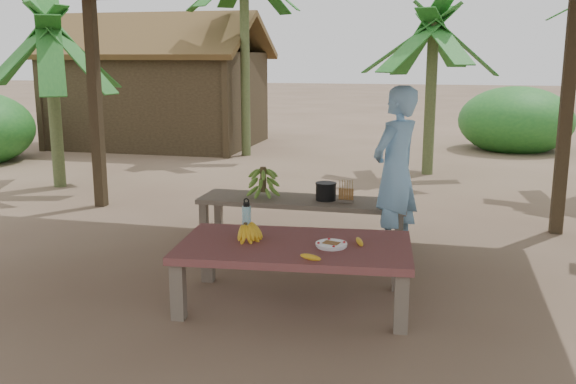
% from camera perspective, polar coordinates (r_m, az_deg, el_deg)
% --- Properties ---
extents(ground, '(80.00, 80.00, 0.00)m').
position_cam_1_polar(ground, '(5.67, -2.76, -7.95)').
color(ground, brown).
rests_on(ground, ground).
extents(work_table, '(1.89, 1.16, 0.50)m').
position_cam_1_polar(work_table, '(5.04, 0.60, -5.31)').
color(work_table, brown).
rests_on(work_table, ground).
extents(bench, '(2.20, 0.60, 0.45)m').
position_cam_1_polar(bench, '(6.79, 1.32, -1.09)').
color(bench, brown).
rests_on(bench, ground).
extents(ripe_banana_bunch, '(0.29, 0.27, 0.15)m').
position_cam_1_polar(ripe_banana_bunch, '(5.11, -3.80, -3.43)').
color(ripe_banana_bunch, yellow).
rests_on(ripe_banana_bunch, work_table).
extents(plate, '(0.24, 0.24, 0.04)m').
position_cam_1_polar(plate, '(4.94, 3.87, -4.70)').
color(plate, white).
rests_on(plate, work_table).
extents(loose_banana_front, '(0.16, 0.06, 0.04)m').
position_cam_1_polar(loose_banana_front, '(4.62, 2.03, -5.81)').
color(loose_banana_front, yellow).
rests_on(loose_banana_front, work_table).
extents(loose_banana_side, '(0.11, 0.15, 0.04)m').
position_cam_1_polar(loose_banana_side, '(5.02, 6.38, -4.41)').
color(loose_banana_side, yellow).
rests_on(loose_banana_side, work_table).
extents(water_flask, '(0.07, 0.07, 0.28)m').
position_cam_1_polar(water_flask, '(5.35, -3.70, -2.27)').
color(water_flask, '#3FB6C5').
rests_on(water_flask, work_table).
extents(green_banana_stalk, '(0.30, 0.30, 0.34)m').
position_cam_1_polar(green_banana_stalk, '(6.85, -2.22, 0.95)').
color(green_banana_stalk, '#598C2D').
rests_on(green_banana_stalk, bench).
extents(cooking_pot, '(0.21, 0.21, 0.18)m').
position_cam_1_polar(cooking_pot, '(6.73, 3.39, 0.03)').
color(cooking_pot, black).
rests_on(cooking_pot, bench).
extents(skewer_rack, '(0.18, 0.08, 0.24)m').
position_cam_1_polar(skewer_rack, '(6.62, 5.19, 0.08)').
color(skewer_rack, '#A57F47').
rests_on(skewer_rack, bench).
extents(woman, '(0.65, 0.72, 1.66)m').
position_cam_1_polar(woman, '(6.35, 9.53, 1.84)').
color(woman, '#75ACDE').
rests_on(woman, ground).
extents(hut, '(4.40, 3.43, 2.85)m').
position_cam_1_polar(hut, '(14.45, -11.20, 8.52)').
color(hut, black).
rests_on(hut, ground).
extents(banana_plant_n, '(1.80, 1.80, 2.65)m').
position_cam_1_polar(banana_plant_n, '(10.79, 12.78, 13.03)').
color(banana_plant_n, '#596638').
rests_on(banana_plant_n, ground).
extents(banana_plant_w, '(1.80, 1.80, 2.52)m').
position_cam_1_polar(banana_plant_w, '(10.10, -20.41, 11.93)').
color(banana_plant_w, '#596638').
rests_on(banana_plant_w, ground).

